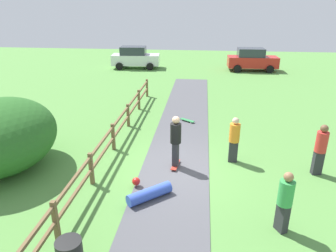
% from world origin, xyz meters
% --- Properties ---
extents(ground_plane, '(60.00, 60.00, 0.00)m').
position_xyz_m(ground_plane, '(0.00, 0.00, 0.00)').
color(ground_plane, '#568E42').
extents(asphalt_path, '(2.40, 28.00, 0.02)m').
position_xyz_m(asphalt_path, '(0.00, 0.00, 0.01)').
color(asphalt_path, '#515156').
rests_on(asphalt_path, ground_plane).
extents(wooden_fence, '(0.12, 18.12, 1.10)m').
position_xyz_m(wooden_fence, '(-2.60, 0.00, 0.67)').
color(wooden_fence, brown).
rests_on(wooden_fence, ground_plane).
extents(bush_large, '(3.52, 4.23, 2.52)m').
position_xyz_m(bush_large, '(-5.96, -0.64, 1.26)').
color(bush_large, '#286023').
rests_on(bush_large, ground_plane).
extents(skater_riding, '(0.42, 0.82, 1.92)m').
position_xyz_m(skater_riding, '(-0.00, 0.11, 1.10)').
color(skater_riding, '#B23326').
rests_on(skater_riding, asphalt_path).
extents(skater_fallen, '(1.33, 1.36, 0.36)m').
position_xyz_m(skater_fallen, '(-0.64, -1.90, 0.20)').
color(skater_fallen, blue).
rests_on(skater_fallen, asphalt_path).
extents(skateboard_loose, '(0.77, 0.62, 0.08)m').
position_xyz_m(skateboard_loose, '(0.17, 4.73, 0.09)').
color(skateboard_loose, '#338C4C').
rests_on(skateboard_loose, asphalt_path).
extents(bystander_orange, '(0.40, 0.40, 1.74)m').
position_xyz_m(bystander_orange, '(2.08, 0.78, 0.96)').
color(bystander_orange, '#2D2D33').
rests_on(bystander_orange, ground_plane).
extents(bystander_red, '(0.43, 0.43, 1.82)m').
position_xyz_m(bystander_red, '(4.87, 0.18, 1.01)').
color(bystander_red, '#2D2D33').
rests_on(bystander_red, ground_plane).
extents(bystander_green, '(0.51, 0.51, 1.71)m').
position_xyz_m(bystander_green, '(3.01, -2.92, 0.94)').
color(bystander_green, '#2D2D33').
rests_on(bystander_green, ground_plane).
extents(parked_car_white, '(4.31, 2.23, 1.92)m').
position_xyz_m(parked_car_white, '(-5.25, 17.95, 0.96)').
color(parked_car_white, silver).
rests_on(parked_car_white, ground_plane).
extents(parked_car_red, '(4.25, 2.10, 1.92)m').
position_xyz_m(parked_car_red, '(5.03, 17.96, 0.96)').
color(parked_car_red, red).
rests_on(parked_car_red, ground_plane).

